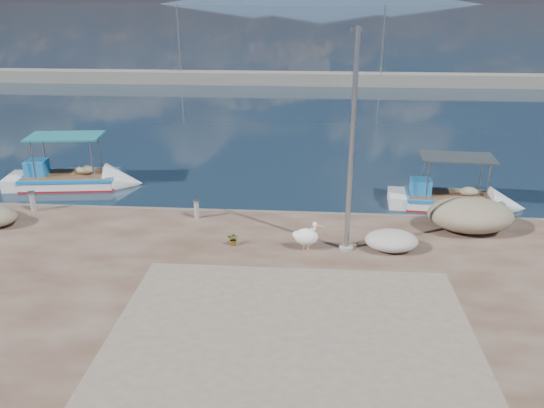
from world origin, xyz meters
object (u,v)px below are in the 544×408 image
at_px(boat_left, 70,181).
at_px(pelican, 307,236).
at_px(boat_right, 450,202).
at_px(bollard_near, 196,208).
at_px(lamp_post, 351,152).

relative_size(boat_left, pelican, 5.57).
relative_size(boat_right, bollard_near, 7.41).
bearing_deg(boat_left, lamp_post, -35.76).
height_order(boat_left, pelican, boat_left).
relative_size(pelican, bollard_near, 1.49).
xyz_separation_m(boat_right, lamp_post, (-4.68, -5.39, 3.60)).
distance_m(boat_right, lamp_post, 7.99).
bearing_deg(boat_right, boat_left, 179.58).
xyz_separation_m(boat_left, bollard_near, (6.99, -4.54, 0.68)).
height_order(pelican, bollard_near, pelican).
bearing_deg(lamp_post, bollard_near, 158.27).
relative_size(pelican, lamp_post, 0.16).
relative_size(boat_left, lamp_post, 0.87).
relative_size(boat_right, lamp_post, 0.78).
xyz_separation_m(pelican, lamp_post, (1.30, 0.20, 2.81)).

